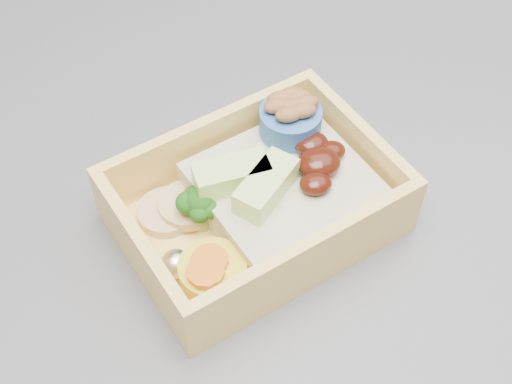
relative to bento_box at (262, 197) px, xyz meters
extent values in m
cube|color=#FDCF68|center=(0.00, 0.00, -0.02)|extent=(0.20, 0.17, 0.01)
cube|color=#FDCF68|center=(-0.02, 0.05, 0.01)|extent=(0.16, 0.06, 0.04)
cube|color=#FDCF68|center=(0.01, -0.06, 0.01)|extent=(0.16, 0.06, 0.04)
cube|color=#FDCF68|center=(0.07, 0.02, 0.01)|extent=(0.04, 0.10, 0.04)
cube|color=#FDCF68|center=(-0.08, -0.03, 0.01)|extent=(0.04, 0.10, 0.04)
cube|color=#9B916D|center=(0.01, 0.00, 0.00)|extent=(0.13, 0.12, 0.03)
ellipsoid|color=#330E07|center=(0.04, 0.00, 0.02)|extent=(0.03, 0.03, 0.02)
ellipsoid|color=#330E07|center=(0.04, 0.02, 0.02)|extent=(0.03, 0.03, 0.01)
ellipsoid|color=#330E07|center=(0.03, -0.01, 0.02)|extent=(0.02, 0.02, 0.01)
ellipsoid|color=#330E07|center=(0.05, 0.01, 0.02)|extent=(0.02, 0.02, 0.01)
cube|color=#C3F17E|center=(0.00, -0.01, 0.02)|extent=(0.05, 0.05, 0.02)
cube|color=#C3F17E|center=(-0.02, 0.01, 0.02)|extent=(0.05, 0.02, 0.02)
cylinder|color=#82B461|center=(-0.04, 0.00, -0.01)|extent=(0.01, 0.01, 0.01)
sphere|color=#1C5814|center=(-0.04, 0.00, 0.01)|extent=(0.02, 0.02, 0.02)
sphere|color=#1C5814|center=(-0.03, 0.00, 0.01)|extent=(0.01, 0.01, 0.01)
sphere|color=#1C5814|center=(-0.05, 0.00, 0.01)|extent=(0.01, 0.01, 0.01)
sphere|color=#1C5814|center=(-0.03, -0.01, 0.01)|extent=(0.01, 0.01, 0.01)
sphere|color=#1C5814|center=(-0.04, -0.01, 0.01)|extent=(0.01, 0.01, 0.01)
sphere|color=#1C5814|center=(-0.04, 0.01, 0.01)|extent=(0.01, 0.01, 0.01)
cylinder|color=gold|center=(-0.04, -0.05, 0.00)|extent=(0.04, 0.04, 0.02)
cylinder|color=orange|center=(-0.04, -0.04, 0.01)|extent=(0.02, 0.02, 0.00)
cylinder|color=orange|center=(-0.05, -0.05, 0.01)|extent=(0.02, 0.02, 0.00)
cylinder|color=tan|center=(-0.06, 0.01, -0.01)|extent=(0.04, 0.04, 0.01)
cylinder|color=tan|center=(-0.05, 0.01, -0.01)|extent=(0.04, 0.04, 0.01)
ellipsoid|color=silver|center=(-0.04, 0.03, -0.01)|extent=(0.02, 0.02, 0.02)
ellipsoid|color=silver|center=(-0.06, -0.03, -0.01)|extent=(0.02, 0.02, 0.02)
cylinder|color=#3160AA|center=(0.03, 0.04, 0.02)|extent=(0.04, 0.04, 0.02)
ellipsoid|color=brown|center=(0.03, 0.04, 0.03)|extent=(0.02, 0.02, 0.01)
ellipsoid|color=brown|center=(0.03, 0.05, 0.03)|extent=(0.02, 0.02, 0.01)
ellipsoid|color=brown|center=(0.02, 0.04, 0.03)|extent=(0.02, 0.02, 0.01)
ellipsoid|color=brown|center=(0.03, 0.03, 0.03)|extent=(0.02, 0.02, 0.01)
ellipsoid|color=brown|center=(0.02, 0.03, 0.03)|extent=(0.02, 0.02, 0.01)
ellipsoid|color=brown|center=(0.04, 0.04, 0.03)|extent=(0.02, 0.02, 0.01)
ellipsoid|color=brown|center=(0.02, 0.05, 0.03)|extent=(0.02, 0.02, 0.01)
ellipsoid|color=brown|center=(0.03, 0.05, 0.03)|extent=(0.02, 0.02, 0.01)
camera|label=1|loc=(-0.07, -0.27, 0.35)|focal=50.00mm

